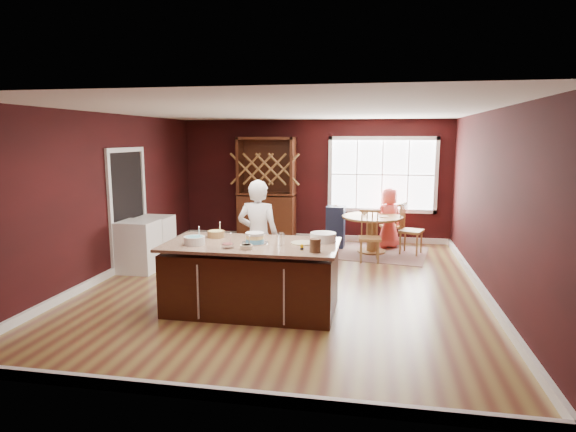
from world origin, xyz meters
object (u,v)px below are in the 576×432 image
object	(u,v)px
toddler	(336,210)
hutch	(267,189)
dining_table	(372,227)
chair_north	(391,224)
kitchen_island	(252,278)
chair_south	(370,236)
high_chair	(335,226)
layer_cake	(255,238)
washer	(139,246)
dryer	(155,239)
seated_woman	(389,218)
chair_east	(411,229)

from	to	relation	value
toddler	hutch	distance (m)	1.71
dining_table	chair_north	distance (m)	0.81
kitchen_island	chair_north	bearing A→B (deg)	65.73
chair_south	high_chair	xyz separation A→B (m)	(-0.73, 1.07, -0.03)
layer_cake	chair_south	distance (m)	3.27
washer	layer_cake	bearing A→B (deg)	-31.02
high_chair	toddler	size ratio (longest dim) A/B	3.53
hutch	dryer	xyz separation A→B (m)	(-1.60, -2.30, -0.73)
dining_table	dryer	bearing A→B (deg)	-159.32
chair_south	toddler	distance (m)	1.34
layer_cake	chair_south	bearing A→B (deg)	62.91
chair_south	washer	distance (m)	4.17
kitchen_island	toddler	distance (m)	4.06
seated_woman	toddler	distance (m)	1.10
dining_table	seated_woman	distance (m)	0.59
chair_east	seated_woman	distance (m)	0.65
kitchen_island	high_chair	size ratio (longest dim) A/B	2.49
layer_cake	chair_north	distance (m)	4.74
kitchen_island	hutch	xyz separation A→B (m)	(-0.80, 4.42, 0.72)
hutch	layer_cake	bearing A→B (deg)	-79.14
high_chair	hutch	bearing A→B (deg)	165.85
washer	chair_south	bearing A→B (deg)	19.68
hutch	seated_woman	bearing A→B (deg)	-6.86
seated_woman	kitchen_island	bearing A→B (deg)	32.53
layer_cake	seated_woman	xyz separation A→B (m)	(1.84, 4.09, -0.36)
layer_cake	toddler	xyz separation A→B (m)	(0.76, 3.96, -0.18)
chair_north	chair_east	bearing A→B (deg)	94.55
chair_east	chair_north	size ratio (longest dim) A/B	1.10
kitchen_island	hutch	size ratio (longest dim) A/B	0.99
toddler	kitchen_island	bearing A→B (deg)	-101.43
seated_woman	high_chair	world-z (taller)	seated_woman
dining_table	chair_north	world-z (taller)	chair_north
washer	hutch	bearing A→B (deg)	61.39
dining_table	high_chair	distance (m)	0.84
chair_east	hutch	distance (m)	3.29
seated_woman	washer	size ratio (longest dim) A/B	1.43
toddler	hutch	xyz separation A→B (m)	(-1.61, 0.46, 0.35)
layer_cake	kitchen_island	bearing A→B (deg)	-171.63
kitchen_island	toddler	size ratio (longest dim) A/B	8.81
kitchen_island	high_chair	distance (m)	4.03
chair_east	seated_woman	size ratio (longest dim) A/B	0.81
layer_cake	high_chair	xyz separation A→B (m)	(0.75, 3.95, -0.53)
chair_north	dryer	distance (m)	4.88
chair_north	dryer	world-z (taller)	chair_north
kitchen_island	dining_table	xyz separation A→B (m)	(1.55, 3.61, 0.10)
dining_table	kitchen_island	bearing A→B (deg)	-113.23
chair_north	layer_cake	bearing A→B (deg)	42.40
kitchen_island	hutch	world-z (taller)	hutch
chair_north	toddler	distance (m)	1.25
dining_table	chair_south	xyz separation A→B (m)	(-0.04, -0.73, -0.05)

